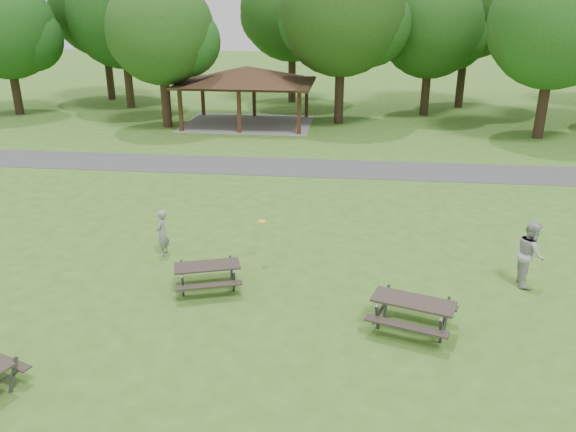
# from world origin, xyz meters

# --- Properties ---
(ground) EXTENTS (160.00, 160.00, 0.00)m
(ground) POSITION_xyz_m (0.00, 0.00, 0.00)
(ground) COLOR #3D6E1F
(ground) RESTS_ON ground
(asphalt_path) EXTENTS (120.00, 3.20, 0.02)m
(asphalt_path) POSITION_xyz_m (0.00, 14.00, 0.01)
(asphalt_path) COLOR #434345
(asphalt_path) RESTS_ON ground
(pavilion) EXTENTS (8.60, 7.01, 3.76)m
(pavilion) POSITION_xyz_m (-4.00, 24.00, 3.06)
(pavilion) COLOR #312012
(pavilion) RESTS_ON ground
(tree_row_b) EXTENTS (7.14, 6.80, 9.28)m
(tree_row_b) POSITION_xyz_m (-20.92, 25.53, 5.67)
(tree_row_b) COLOR black
(tree_row_b) RESTS_ON ground
(tree_row_c) EXTENTS (8.19, 7.80, 10.67)m
(tree_row_c) POSITION_xyz_m (-13.90, 29.03, 6.54)
(tree_row_c) COLOR #322216
(tree_row_c) RESTS_ON ground
(tree_row_d) EXTENTS (6.93, 6.60, 9.27)m
(tree_row_d) POSITION_xyz_m (-8.92, 22.53, 5.77)
(tree_row_d) COLOR #311E15
(tree_row_d) RESTS_ON ground
(tree_row_e) EXTENTS (8.40, 8.00, 11.02)m
(tree_row_e) POSITION_xyz_m (2.10, 25.03, 6.78)
(tree_row_e) COLOR black
(tree_row_e) RESTS_ON ground
(tree_row_f) EXTENTS (7.35, 7.00, 9.55)m
(tree_row_f) POSITION_xyz_m (8.09, 28.53, 5.84)
(tree_row_f) COLOR black
(tree_row_f) RESTS_ON ground
(tree_row_g) EXTENTS (7.77, 7.40, 10.25)m
(tree_row_g) POSITION_xyz_m (14.09, 22.03, 6.33)
(tree_row_g) COLOR black
(tree_row_g) RESTS_ON ground
(tree_deep_a) EXTENTS (8.40, 8.00, 11.38)m
(tree_deep_a) POSITION_xyz_m (-16.90, 32.53, 7.13)
(tree_deep_a) COLOR #301F15
(tree_deep_a) RESTS_ON ground
(tree_deep_b) EXTENTS (8.40, 8.00, 11.13)m
(tree_deep_b) POSITION_xyz_m (-1.90, 33.03, 6.89)
(tree_deep_b) COLOR #321F16
(tree_deep_b) RESTS_ON ground
(tree_deep_c) EXTENTS (8.82, 8.40, 11.90)m
(tree_deep_c) POSITION_xyz_m (11.10, 32.03, 7.44)
(tree_deep_c) COLOR black
(tree_deep_c) RESTS_ON ground
(picnic_table_middle) EXTENTS (2.19, 1.96, 0.80)m
(picnic_table_middle) POSITION_xyz_m (-0.99, 1.30, 0.59)
(picnic_table_middle) COLOR #2E2721
(picnic_table_middle) RESTS_ON ground
(picnic_table_far) EXTENTS (2.39, 2.13, 0.87)m
(picnic_table_far) POSITION_xyz_m (4.59, -0.19, 0.64)
(picnic_table_far) COLOR #302922
(picnic_table_far) RESTS_ON ground
(frisbee_in_flight) EXTENTS (0.31, 0.31, 0.02)m
(frisbee_in_flight) POSITION_xyz_m (0.28, 3.22, 1.39)
(frisbee_in_flight) COLOR yellow
(frisbee_in_flight) RESTS_ON ground
(frisbee_thrower) EXTENTS (0.41, 0.59, 1.53)m
(frisbee_thrower) POSITION_xyz_m (-3.00, 3.44, 0.76)
(frisbee_thrower) COLOR gray
(frisbee_thrower) RESTS_ON ground
(frisbee_catcher) EXTENTS (0.79, 0.98, 1.93)m
(frisbee_catcher) POSITION_xyz_m (8.12, 2.69, 0.97)
(frisbee_catcher) COLOR #B0B0B3
(frisbee_catcher) RESTS_ON ground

